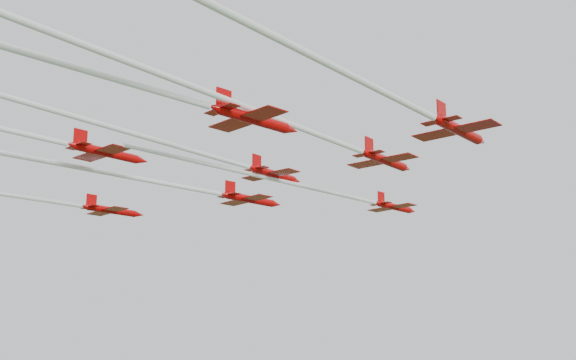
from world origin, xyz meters
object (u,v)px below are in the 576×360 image
Objects in this scene: jet_row2_right at (317,134)px; jet_row4_right at (179,97)px; jet_row3_right at (375,88)px; jet_row4_left at (7,130)px; jet_lead at (337,194)px; jet_row2_left at (184,187)px; jet_row3_mid at (221,159)px.

jet_row2_right reaches higher than jet_row4_right.
jet_row4_left is at bearing -168.64° from jet_row3_right.
jet_row2_right is 1.08× the size of jet_row4_left.
jet_lead is at bearing 73.69° from jet_row4_left.
jet_lead is 0.98× the size of jet_row2_left.
jet_row3_right is (27.92, -12.52, -1.24)m from jet_row3_mid.
jet_row2_left is (-18.12, -11.70, 1.25)m from jet_lead.
jet_row3_mid is 19.52m from jet_row4_right.
jet_row4_left is (-15.09, -18.63, 1.68)m from jet_row3_mid.
jet_row2_left is 1.21× the size of jet_row3_mid.
jet_row2_left reaches higher than jet_lead.
jet_row2_right is at bearing -5.38° from jet_row2_left.
jet_lead is at bearing 130.06° from jet_row3_right.
jet_row3_mid is 0.75× the size of jet_row3_right.
jet_row3_mid is (-2.32, -21.73, 0.61)m from jet_lead.
jet_row2_left reaches higher than jet_row3_right.
jet_lead is 42.77m from jet_row3_right.
jet_row2_left is 0.91× the size of jet_row3_right.
jet_row4_right is at bearing -36.08° from jet_row2_left.
jet_row4_right is (25.54, -26.93, -0.04)m from jet_row2_left.
jet_row3_right is at bearing -44.33° from jet_lead.
jet_row3_right is 43.54m from jet_row4_left.
jet_row4_left is at bearing -140.10° from jet_row2_right.
jet_row4_left reaches higher than jet_row4_right.
jet_row4_left reaches higher than jet_lead.
jet_row2_left is at bearing 167.04° from jet_row2_right.
jet_row3_mid is at bearing -21.97° from jet_row2_left.
jet_row2_left reaches higher than jet_row4_right.
jet_row4_right is (7.42, -38.64, 1.21)m from jet_lead.
jet_row2_left is at bearing 98.44° from jet_row4_left.
jet_row2_right is at bearing 12.57° from jet_row3_mid.
jet_lead is at bearing 86.95° from jet_row3_mid.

